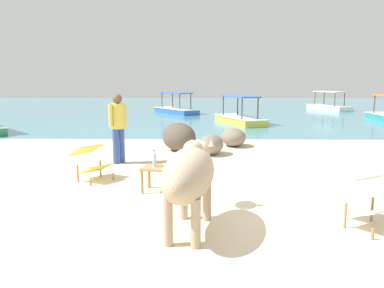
{
  "coord_description": "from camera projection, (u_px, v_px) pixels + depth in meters",
  "views": [
    {
      "loc": [
        0.17,
        -5.28,
        1.93
      ],
      "look_at": [
        0.01,
        3.0,
        0.55
      ],
      "focal_mm": 34.83,
      "sensor_mm": 36.0,
      "label": 1
    }
  ],
  "objects": [
    {
      "name": "boat_yellow",
      "position": [
        239.0,
        118.0,
        17.4
      ],
      "size": [
        2.26,
        3.85,
        1.29
      ],
      "rotation": [
        0.0,
        0.0,
        1.89
      ],
      "color": "gold",
      "rests_on": "water_surface"
    },
    {
      "name": "shore_rock_medium",
      "position": [
        233.0,
        137.0,
        11.09
      ],
      "size": [
        0.81,
        1.04,
        0.54
      ],
      "primitive_type": "ellipsoid",
      "rotation": [
        0.0,
        0.0,
        1.66
      ],
      "color": "gray",
      "rests_on": "sand_beach"
    },
    {
      "name": "deck_chair_near",
      "position": [
        363.0,
        198.0,
        4.9
      ],
      "size": [
        0.83,
        0.93,
        0.68
      ],
      "rotation": [
        0.0,
        0.0,
        5.21
      ],
      "color": "#A37A4C",
      "rests_on": "sand_beach"
    },
    {
      "name": "water_surface",
      "position": [
        197.0,
        109.0,
        27.23
      ],
      "size": [
        60.0,
        36.0,
        0.03
      ],
      "primitive_type": "cube",
      "color": "teal",
      "rests_on": "ground"
    },
    {
      "name": "shore_rock_large",
      "position": [
        211.0,
        145.0,
        9.79
      ],
      "size": [
        0.87,
        1.04,
        0.53
      ],
      "primitive_type": "ellipsoid",
      "rotation": [
        0.0,
        0.0,
        1.27
      ],
      "color": "gray",
      "rests_on": "sand_beach"
    },
    {
      "name": "bottle",
      "position": [
        154.0,
        160.0,
        6.48
      ],
      "size": [
        0.07,
        0.07,
        0.3
      ],
      "color": "#A3C6D1",
      "rests_on": "low_bench_table"
    },
    {
      "name": "shore_rock_small",
      "position": [
        179.0,
        137.0,
        10.28
      ],
      "size": [
        1.33,
        1.36,
        0.79
      ],
      "primitive_type": "ellipsoid",
      "rotation": [
        0.0,
        0.0,
        2.26
      ],
      "color": "brown",
      "rests_on": "sand_beach"
    },
    {
      "name": "low_bench_table",
      "position": [
        164.0,
        171.0,
        6.43
      ],
      "size": [
        0.83,
        0.59,
        0.44
      ],
      "rotation": [
        0.0,
        0.0,
        -0.21
      ],
      "color": "#A37A4C",
      "rests_on": "sand_beach"
    },
    {
      "name": "boat_blue",
      "position": [
        176.0,
        109.0,
        22.96
      ],
      "size": [
        3.03,
        3.68,
        1.29
      ],
      "rotation": [
        0.0,
        0.0,
        2.17
      ],
      "color": "#3866B7",
      "rests_on": "water_surface"
    },
    {
      "name": "cow",
      "position": [
        190.0,
        173.0,
        4.69
      ],
      "size": [
        0.86,
        2.05,
        1.14
      ],
      "rotation": [
        0.0,
        0.0,
        1.4
      ],
      "color": "tan",
      "rests_on": "sand_beach"
    },
    {
      "name": "boat_white",
      "position": [
        329.0,
        106.0,
        25.77
      ],
      "size": [
        2.25,
        3.85,
        1.29
      ],
      "rotation": [
        0.0,
        0.0,
        5.03
      ],
      "color": "white",
      "rests_on": "water_surface"
    },
    {
      "name": "sand_beach",
      "position": [
        187.0,
        212.0,
        5.53
      ],
      "size": [
        18.0,
        14.0,
        0.04
      ],
      "primitive_type": "cube",
      "color": "beige",
      "rests_on": "ground"
    },
    {
      "name": "person_standing",
      "position": [
        118.0,
        123.0,
        8.65
      ],
      "size": [
        0.35,
        0.42,
        1.62
      ],
      "rotation": [
        0.0,
        0.0,
        5.63
      ],
      "color": "#334C99",
      "rests_on": "sand_beach"
    },
    {
      "name": "deck_chair_far",
      "position": [
        90.0,
        160.0,
        7.24
      ],
      "size": [
        0.93,
        0.9,
        0.68
      ],
      "rotation": [
        0.0,
        0.0,
        5.59
      ],
      "color": "#A37A4C",
      "rests_on": "sand_beach"
    }
  ]
}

